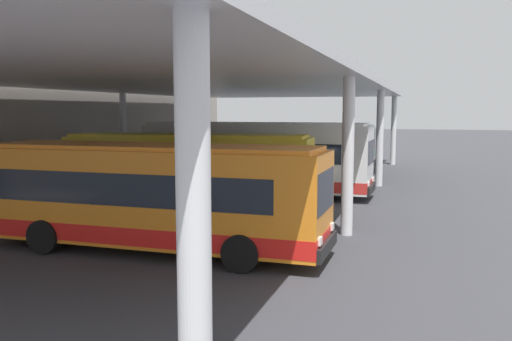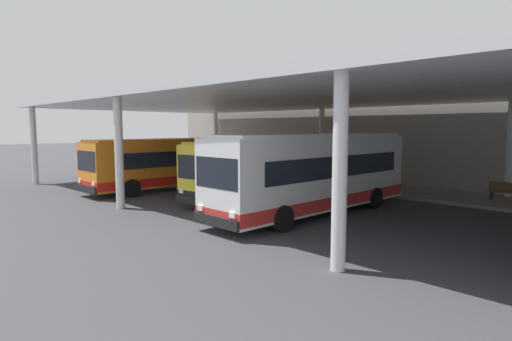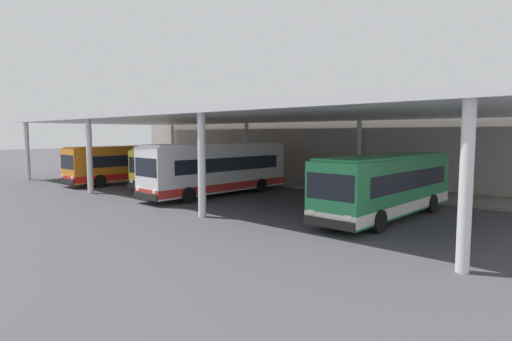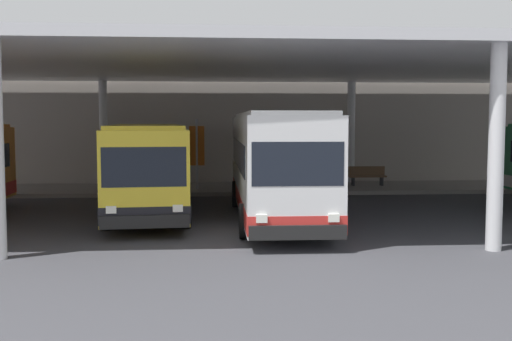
% 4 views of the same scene
% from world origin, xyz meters
% --- Properties ---
extents(ground_plane, '(200.00, 200.00, 0.00)m').
position_xyz_m(ground_plane, '(0.00, 0.00, 0.00)').
color(ground_plane, '#3D3D42').
extents(platform_kerb, '(42.00, 4.50, 0.18)m').
position_xyz_m(platform_kerb, '(0.00, 11.75, 0.09)').
color(platform_kerb, gray).
rests_on(platform_kerb, ground).
extents(station_building_facade, '(48.00, 1.60, 7.00)m').
position_xyz_m(station_building_facade, '(0.00, 15.00, 3.50)').
color(station_building_facade, '#ADA399').
rests_on(station_building_facade, ground).
extents(canopy_shelter, '(40.00, 17.00, 5.55)m').
position_xyz_m(canopy_shelter, '(0.00, 5.50, 5.31)').
color(canopy_shelter, silver).
rests_on(canopy_shelter, ground).
extents(bus_nearest_bay, '(2.73, 10.53, 3.17)m').
position_xyz_m(bus_nearest_bay, '(-10.02, 2.72, 1.66)').
color(bus_nearest_bay, orange).
rests_on(bus_nearest_bay, ground).
extents(bus_second_bay, '(3.33, 10.69, 3.17)m').
position_xyz_m(bus_second_bay, '(-3.26, 4.62, 1.66)').
color(bus_second_bay, yellow).
rests_on(bus_second_bay, ground).
extents(bus_middle_bay, '(2.82, 11.36, 3.57)m').
position_xyz_m(bus_middle_bay, '(1.16, 3.06, 1.84)').
color(bus_middle_bay, white).
rests_on(bus_middle_bay, ground).
extents(bench_waiting, '(1.80, 0.45, 0.92)m').
position_xyz_m(bench_waiting, '(6.58, 11.82, 0.66)').
color(bench_waiting, brown).
rests_on(bench_waiting, platform_kerb).
extents(banner_sign, '(0.70, 0.12, 3.20)m').
position_xyz_m(banner_sign, '(-1.58, 10.94, 1.98)').
color(banner_sign, '#B2B2B7').
rests_on(banner_sign, platform_kerb).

